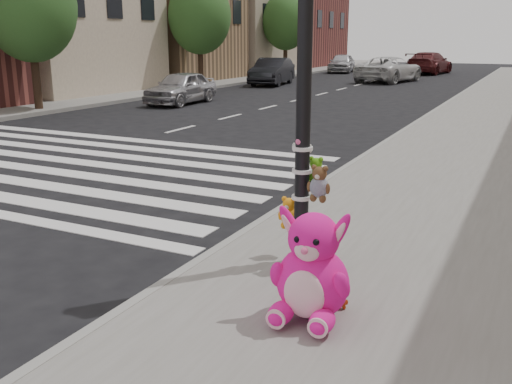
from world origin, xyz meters
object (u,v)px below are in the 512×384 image
Objects in this scene: signal_pole at (305,116)px; car_dark_far at (272,72)px; red_teddy at (342,300)px; pink_bunny at (312,274)px; car_silver_far at (181,88)px; car_white_near at (389,69)px.

signal_pole reaches higher than car_dark_far.
signal_pole is 22.71× the size of red_teddy.
signal_pole is 1.84m from pink_bunny.
car_silver_far is at bearing 103.34° from red_teddy.
red_teddy is 27.86m from car_dark_far.
red_teddy is 0.03× the size of car_white_near.
signal_pole is 0.89× the size of car_dark_far.
car_dark_far reaches higher than pink_bunny.
car_dark_far is at bearing 91.49° from car_silver_far.
car_silver_far reaches higher than red_teddy.
car_dark_far is at bearing 91.33° from red_teddy.
car_silver_far is at bearing 124.61° from pink_bunny.
red_teddy is at bearing -54.28° from car_silver_far.
pink_bunny is 0.27× the size of car_silver_far.
pink_bunny is 28.03m from car_dark_far.
pink_bunny is 18.84m from car_silver_far.
car_silver_far is 0.85× the size of car_dark_far.
pink_bunny is at bearing -55.31° from car_silver_far.
car_silver_far is (-11.38, 15.01, 0.08)m from pink_bunny.
pink_bunny is at bearing -149.03° from red_teddy.
pink_bunny is 0.19× the size of car_white_near.
car_white_near reaches higher than car_dark_far.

